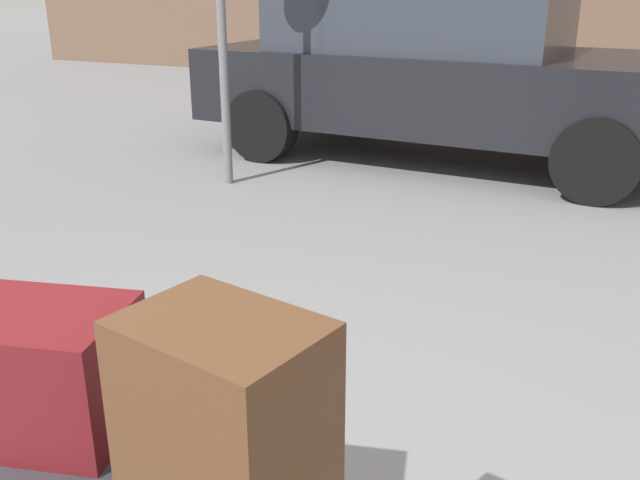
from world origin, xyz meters
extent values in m
cube|color=maroon|center=(-0.13, 0.00, 0.78)|extent=(0.45, 0.36, 0.28)
cube|color=black|center=(-0.60, 5.38, 0.64)|extent=(4.40, 2.05, 0.64)
cube|color=#2D333D|center=(-0.85, 5.39, 1.19)|extent=(2.50, 1.72, 0.46)
cylinder|color=black|center=(0.86, 6.14, 0.32)|extent=(0.65, 0.26, 0.64)
cylinder|color=black|center=(0.76, 4.44, 0.32)|extent=(0.65, 0.26, 0.64)
cylinder|color=black|center=(-1.97, 6.31, 0.32)|extent=(0.65, 0.26, 0.64)
cylinder|color=black|center=(-2.07, 4.61, 0.32)|extent=(0.65, 0.26, 0.64)
cylinder|color=slate|center=(-1.97, 3.83, 1.25)|extent=(0.07, 0.07, 2.49)
camera|label=1|loc=(0.95, -0.95, 1.56)|focal=39.75mm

